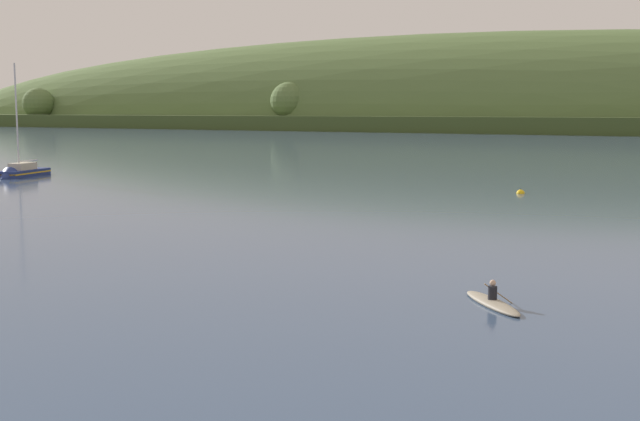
% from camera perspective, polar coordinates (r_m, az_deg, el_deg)
% --- Properties ---
extents(far_shoreline_hill, '(627.07, 101.12, 65.00)m').
position_cam_1_polar(far_shoreline_hill, '(283.51, 6.91, 5.72)').
color(far_shoreline_hill, '#3C4E24').
rests_on(far_shoreline_hill, ground).
extents(sailboat_midwater_white, '(3.96, 7.55, 12.59)m').
position_cam_1_polar(sailboat_midwater_white, '(88.43, -20.40, 2.37)').
color(sailboat_midwater_white, navy).
rests_on(sailboat_midwater_white, ground).
extents(canoe_with_paddler, '(3.12, 3.39, 1.02)m').
position_cam_1_polar(canoe_with_paddler, '(29.31, 12.03, -6.35)').
color(canoe_with_paddler, gray).
rests_on(canoe_with_paddler, ground).
extents(mooring_buoy_foreground, '(0.67, 0.67, 0.75)m').
position_cam_1_polar(mooring_buoy_foreground, '(68.51, 13.93, 1.17)').
color(mooring_buoy_foreground, yellow).
rests_on(mooring_buoy_foreground, ground).
extents(mooring_buoy_midchannel, '(0.47, 0.47, 0.55)m').
position_cam_1_polar(mooring_buoy_midchannel, '(99.65, -19.96, 2.74)').
color(mooring_buoy_midchannel, red).
rests_on(mooring_buoy_midchannel, ground).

